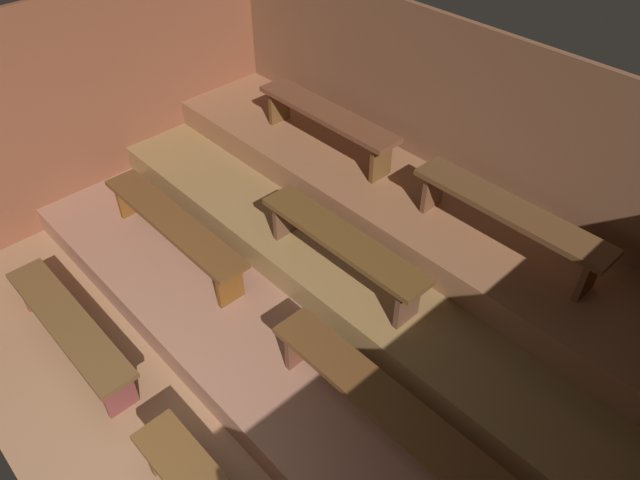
# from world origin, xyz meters

# --- Properties ---
(ground) EXTENTS (6.81, 4.91, 0.08)m
(ground) POSITION_xyz_m (0.00, 2.05, -0.04)
(ground) COLOR #8E6344
(wall_back) EXTENTS (6.81, 0.06, 2.38)m
(wall_back) POSITION_xyz_m (0.00, 4.14, 1.19)
(wall_back) COLOR brown
(wall_back) RESTS_ON ground
(wall_left) EXTENTS (0.06, 4.91, 2.38)m
(wall_left) POSITION_xyz_m (-3.03, 2.05, 1.19)
(wall_left) COLOR brown
(wall_left) RESTS_ON ground
(platform_lower) EXTENTS (6.01, 3.11, 0.29)m
(platform_lower) POSITION_xyz_m (0.00, 2.55, 0.14)
(platform_lower) COLOR #91604A
(platform_lower) RESTS_ON ground
(platform_middle) EXTENTS (6.01, 1.95, 0.29)m
(platform_middle) POSITION_xyz_m (0.00, 3.13, 0.43)
(platform_middle) COLOR olive
(platform_middle) RESTS_ON platform_lower
(platform_upper) EXTENTS (6.01, 1.14, 0.29)m
(platform_upper) POSITION_xyz_m (0.00, 3.53, 0.72)
(platform_upper) COLOR brown
(platform_upper) RESTS_ON platform_middle
(bench_floor_left) EXTENTS (1.83, 0.33, 0.44)m
(bench_floor_left) POSITION_xyz_m (-1.13, 0.50, 0.36)
(bench_floor_left) COLOR brown
(bench_floor_left) RESTS_ON ground
(bench_lower_left) EXTENTS (2.01, 0.33, 0.44)m
(bench_lower_left) POSITION_xyz_m (-1.35, 1.74, 0.65)
(bench_lower_left) COLOR #583418
(bench_lower_left) RESTS_ON platform_lower
(bench_lower_right) EXTENTS (2.01, 0.33, 0.44)m
(bench_lower_right) POSITION_xyz_m (1.35, 1.74, 0.65)
(bench_lower_right) COLOR #563419
(bench_lower_right) RESTS_ON platform_lower
(bench_middle_center) EXTENTS (1.74, 0.33, 0.44)m
(bench_middle_center) POSITION_xyz_m (0.18, 2.51, 0.93)
(bench_middle_center) COLOR brown
(bench_middle_center) RESTS_ON platform_middle
(bench_upper_left) EXTENTS (1.77, 0.33, 0.44)m
(bench_upper_left) POSITION_xyz_m (-1.09, 3.54, 1.22)
(bench_upper_left) COLOR brown
(bench_upper_left) RESTS_ON platform_upper
(bench_upper_right) EXTENTS (1.77, 0.33, 0.44)m
(bench_upper_right) POSITION_xyz_m (1.09, 3.54, 1.22)
(bench_upper_right) COLOR #55351D
(bench_upper_right) RESTS_ON platform_upper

